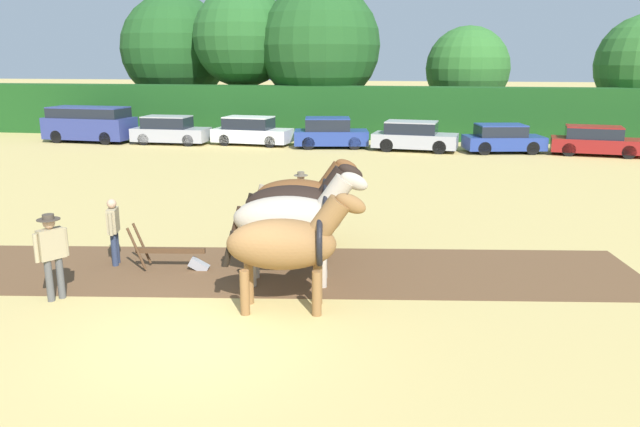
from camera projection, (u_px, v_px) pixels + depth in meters
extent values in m
plane|color=tan|center=(201.00, 338.00, 10.68)|extent=(240.00, 240.00, 0.00)
cube|color=brown|center=(145.00, 269.00, 14.14)|extent=(22.43, 6.35, 0.01)
cube|color=#194719|center=(362.00, 112.00, 36.75)|extent=(64.20, 1.93, 3.02)
cylinder|color=brown|center=(178.00, 102.00, 43.82)|extent=(0.44, 0.44, 3.20)
sphere|color=#1E4C1E|center=(175.00, 49.00, 42.93)|extent=(7.36, 7.36, 7.36)
cylinder|color=#4C3823|center=(244.00, 98.00, 40.69)|extent=(0.44, 0.44, 4.18)
sphere|color=#235623|center=(242.00, 37.00, 39.76)|extent=(6.27, 6.27, 6.27)
cylinder|color=#423323|center=(320.00, 106.00, 39.89)|extent=(0.44, 0.44, 3.32)
sphere|color=#1E4C1E|center=(320.00, 45.00, 38.98)|extent=(7.56, 7.56, 7.56)
cylinder|color=#4C3823|center=(465.00, 111.00, 40.47)|extent=(0.44, 0.44, 2.51)
sphere|color=#2D6628|center=(468.00, 69.00, 39.80)|extent=(5.32, 5.32, 5.32)
ellipsoid|color=brown|center=(281.00, 244.00, 11.60)|extent=(2.17, 1.27, 0.96)
cylinder|color=brown|center=(318.00, 283.00, 12.05)|extent=(0.18, 0.18, 0.86)
cylinder|color=brown|center=(317.00, 293.00, 11.52)|extent=(0.18, 0.18, 0.86)
cylinder|color=brown|center=(249.00, 282.00, 12.09)|extent=(0.18, 0.18, 0.86)
cylinder|color=brown|center=(245.00, 293.00, 11.56)|extent=(0.18, 0.18, 0.86)
cylinder|color=brown|center=(328.00, 219.00, 11.45)|extent=(0.88, 0.56, 0.90)
ellipsoid|color=brown|center=(351.00, 203.00, 11.37)|extent=(0.71, 0.35, 0.54)
cube|color=black|center=(338.00, 208.00, 11.39)|extent=(0.42, 0.13, 0.55)
cylinder|color=black|center=(229.00, 249.00, 11.65)|extent=(0.31, 0.16, 0.71)
torus|color=black|center=(320.00, 241.00, 11.56)|extent=(0.24, 0.97, 0.97)
ellipsoid|color=#B2A38E|center=(288.00, 218.00, 12.99)|extent=(2.39, 1.28, 0.94)
cylinder|color=#B2A38E|center=(323.00, 256.00, 13.46)|extent=(0.18, 0.18, 0.99)
cylinder|color=#B2A38E|center=(323.00, 264.00, 12.93)|extent=(0.18, 0.18, 0.99)
cylinder|color=#B2A38E|center=(255.00, 256.00, 13.50)|extent=(0.18, 0.18, 0.99)
cylinder|color=#B2A38E|center=(252.00, 264.00, 12.97)|extent=(0.18, 0.18, 0.99)
cylinder|color=#B2A38E|center=(334.00, 195.00, 12.85)|extent=(0.87, 0.55, 0.91)
ellipsoid|color=#B2A38E|center=(354.00, 181.00, 12.76)|extent=(0.71, 0.35, 0.54)
cube|color=black|center=(343.00, 186.00, 12.79)|extent=(0.42, 0.14, 0.56)
cylinder|color=black|center=(236.00, 222.00, 13.05)|extent=(0.31, 0.16, 0.71)
torus|color=black|center=(326.00, 215.00, 12.95)|extent=(0.24, 0.95, 0.95)
ellipsoid|color=black|center=(293.00, 204.00, 14.43)|extent=(2.31, 1.23, 0.89)
cylinder|color=black|center=(324.00, 238.00, 14.88)|extent=(0.18, 0.18, 0.96)
cylinder|color=black|center=(323.00, 244.00, 14.38)|extent=(0.18, 0.18, 0.96)
cylinder|color=black|center=(264.00, 237.00, 14.92)|extent=(0.18, 0.18, 0.96)
cylinder|color=black|center=(261.00, 244.00, 14.42)|extent=(0.18, 0.18, 0.96)
cylinder|color=black|center=(333.00, 184.00, 14.29)|extent=(0.83, 0.52, 0.87)
ellipsoid|color=black|center=(350.00, 172.00, 14.21)|extent=(0.71, 0.35, 0.54)
cube|color=black|center=(341.00, 176.00, 14.24)|extent=(0.41, 0.13, 0.54)
cylinder|color=black|center=(248.00, 208.00, 14.48)|extent=(0.31, 0.16, 0.71)
torus|color=black|center=(326.00, 202.00, 14.39)|extent=(0.23, 0.91, 0.91)
ellipsoid|color=brown|center=(297.00, 195.00, 15.88)|extent=(2.16, 1.12, 0.80)
cylinder|color=brown|center=(323.00, 223.00, 16.29)|extent=(0.18, 0.18, 0.91)
cylinder|color=brown|center=(323.00, 228.00, 15.84)|extent=(0.18, 0.18, 0.91)
cylinder|color=brown|center=(272.00, 223.00, 16.33)|extent=(0.18, 0.18, 0.91)
cylinder|color=brown|center=(270.00, 228.00, 15.87)|extent=(0.18, 0.18, 0.91)
cylinder|color=brown|center=(331.00, 177.00, 15.75)|extent=(0.78, 0.48, 0.83)
ellipsoid|color=brown|center=(347.00, 167.00, 15.67)|extent=(0.71, 0.35, 0.54)
cube|color=gray|center=(338.00, 171.00, 15.70)|extent=(0.40, 0.13, 0.52)
cylinder|color=gray|center=(259.00, 198.00, 15.93)|extent=(0.31, 0.16, 0.71)
torus|color=black|center=(325.00, 192.00, 15.85)|extent=(0.22, 0.84, 0.83)
cube|color=#4C331E|center=(171.00, 250.00, 14.02)|extent=(1.57, 0.31, 0.12)
cube|color=#939399|center=(199.00, 265.00, 14.09)|extent=(0.50, 0.26, 0.39)
cylinder|color=#4C331E|center=(142.00, 243.00, 14.21)|extent=(0.40, 0.11, 0.96)
cylinder|color=#4C331E|center=(136.00, 249.00, 13.82)|extent=(0.40, 0.11, 0.96)
cylinder|color=#28334C|center=(116.00, 247.00, 14.48)|extent=(0.14, 0.14, 0.78)
cylinder|color=#28334C|center=(114.00, 249.00, 14.28)|extent=(0.14, 0.14, 0.78)
cube|color=tan|center=(113.00, 220.00, 14.22)|extent=(0.32, 0.49, 0.55)
sphere|color=tan|center=(112.00, 204.00, 14.12)|extent=(0.21, 0.21, 0.21)
cylinder|color=tan|center=(116.00, 218.00, 14.49)|extent=(0.09, 0.09, 0.52)
cylinder|color=tan|center=(110.00, 224.00, 13.96)|extent=(0.09, 0.09, 0.52)
cylinder|color=#4C4C4C|center=(303.00, 213.00, 17.66)|extent=(0.14, 0.14, 0.77)
cylinder|color=#4C4C4C|center=(299.00, 214.00, 17.49)|extent=(0.14, 0.14, 0.77)
cube|color=tan|center=(301.00, 191.00, 17.41)|extent=(0.35, 0.49, 0.54)
sphere|color=tan|center=(301.00, 178.00, 17.32)|extent=(0.21, 0.21, 0.21)
cylinder|color=tan|center=(306.00, 190.00, 17.65)|extent=(0.09, 0.09, 0.51)
cylinder|color=tan|center=(296.00, 194.00, 17.19)|extent=(0.09, 0.09, 0.51)
cylinder|color=#665B4C|center=(301.00, 175.00, 17.31)|extent=(0.40, 0.40, 0.02)
cylinder|color=#665B4C|center=(301.00, 174.00, 17.29)|extent=(0.20, 0.20, 0.10)
cylinder|color=#4C4C4C|center=(60.00, 278.00, 12.36)|extent=(0.14, 0.14, 0.85)
cylinder|color=#4C4C4C|center=(49.00, 281.00, 12.20)|extent=(0.14, 0.14, 0.85)
cube|color=tan|center=(51.00, 244.00, 12.10)|extent=(0.44, 0.53, 0.60)
sphere|color=tan|center=(49.00, 223.00, 12.00)|extent=(0.23, 0.23, 0.23)
cylinder|color=tan|center=(66.00, 242.00, 12.31)|extent=(0.09, 0.09, 0.57)
cylinder|color=tan|center=(36.00, 248.00, 11.89)|extent=(0.09, 0.09, 0.57)
cylinder|color=#42382D|center=(48.00, 219.00, 11.98)|extent=(0.44, 0.44, 0.02)
cylinder|color=#42382D|center=(48.00, 217.00, 11.97)|extent=(0.22, 0.22, 0.10)
cube|color=navy|center=(90.00, 128.00, 35.25)|extent=(5.07, 2.39, 1.18)
cube|color=black|center=(89.00, 113.00, 35.05)|extent=(4.46, 2.15, 0.53)
cube|color=navy|center=(88.00, 107.00, 34.97)|extent=(4.46, 2.15, 0.06)
cylinder|color=black|center=(123.00, 134.00, 35.86)|extent=(0.72, 0.27, 0.71)
cylinder|color=black|center=(106.00, 138.00, 34.16)|extent=(0.72, 0.27, 0.71)
cylinder|color=black|center=(76.00, 133.00, 36.56)|extent=(0.72, 0.27, 0.71)
cylinder|color=black|center=(57.00, 137.00, 34.86)|extent=(0.72, 0.27, 0.71)
cube|color=#9E9EA8|center=(171.00, 134.00, 34.45)|extent=(4.17, 1.77, 0.71)
cube|color=black|center=(167.00, 123.00, 34.33)|extent=(2.51, 1.57, 0.59)
cube|color=#9E9EA8|center=(167.00, 117.00, 34.25)|extent=(2.51, 1.57, 0.06)
cylinder|color=black|center=(198.00, 137.00, 34.99)|extent=(0.63, 0.23, 0.63)
cylinder|color=black|center=(188.00, 140.00, 33.57)|extent=(0.63, 0.23, 0.63)
cylinder|color=black|center=(156.00, 136.00, 35.43)|extent=(0.63, 0.23, 0.63)
cylinder|color=black|center=(144.00, 139.00, 34.02)|extent=(0.63, 0.23, 0.63)
cube|color=silver|center=(253.00, 135.00, 34.09)|extent=(4.41, 2.22, 0.71)
cube|color=black|center=(249.00, 123.00, 33.98)|extent=(2.71, 1.85, 0.60)
cube|color=silver|center=(248.00, 117.00, 33.90)|extent=(2.71, 1.85, 0.06)
cylinder|color=black|center=(280.00, 138.00, 34.50)|extent=(0.64, 0.29, 0.62)
cylinder|color=black|center=(270.00, 142.00, 33.08)|extent=(0.64, 0.29, 0.62)
cylinder|color=black|center=(236.00, 137.00, 35.20)|extent=(0.64, 0.29, 0.62)
cylinder|color=black|center=(225.00, 140.00, 33.78)|extent=(0.64, 0.29, 0.62)
cube|color=navy|center=(331.00, 137.00, 33.04)|extent=(4.11, 2.41, 0.74)
cube|color=black|center=(328.00, 124.00, 32.88)|extent=(2.56, 1.98, 0.61)
cube|color=navy|center=(328.00, 118.00, 32.80)|extent=(2.56, 1.98, 0.06)
cylinder|color=black|center=(353.00, 139.00, 33.87)|extent=(0.69, 0.32, 0.66)
cylinder|color=black|center=(354.00, 143.00, 32.33)|extent=(0.69, 0.32, 0.66)
cylinder|color=black|center=(309.00, 139.00, 33.87)|extent=(0.69, 0.32, 0.66)
cylinder|color=black|center=(308.00, 143.00, 32.33)|extent=(0.69, 0.32, 0.66)
cube|color=#9E9EA8|center=(415.00, 140.00, 31.92)|extent=(4.44, 2.30, 0.69)
cube|color=black|center=(411.00, 128.00, 31.83)|extent=(2.73, 1.92, 0.57)
cube|color=#9E9EA8|center=(412.00, 122.00, 31.75)|extent=(2.73, 1.92, 0.06)
cylinder|color=black|center=(442.00, 143.00, 32.35)|extent=(0.70, 0.30, 0.68)
cylinder|color=black|center=(439.00, 147.00, 30.88)|extent=(0.70, 0.30, 0.68)
cylinder|color=black|center=(392.00, 141.00, 33.07)|extent=(0.70, 0.30, 0.68)
cylinder|color=black|center=(387.00, 145.00, 31.59)|extent=(0.70, 0.30, 0.68)
cube|color=navy|center=(504.00, 142.00, 31.33)|extent=(4.14, 2.52, 0.65)
cube|color=black|center=(501.00, 131.00, 31.19)|extent=(2.59, 2.04, 0.53)
cube|color=navy|center=(501.00, 125.00, 31.11)|extent=(2.59, 2.04, 0.06)
cylinder|color=black|center=(521.00, 144.00, 32.18)|extent=(0.69, 0.34, 0.66)
cylinder|color=black|center=(532.00, 148.00, 30.64)|extent=(0.69, 0.34, 0.66)
cylinder|color=black|center=(475.00, 144.00, 32.12)|extent=(0.69, 0.34, 0.66)
cylinder|color=black|center=(484.00, 148.00, 30.57)|extent=(0.69, 0.34, 0.66)
cube|color=maroon|center=(597.00, 145.00, 30.45)|extent=(4.48, 2.33, 0.65)
cube|color=black|center=(594.00, 133.00, 30.37)|extent=(2.76, 1.91, 0.53)
cube|color=maroon|center=(594.00, 127.00, 30.30)|extent=(2.76, 1.91, 0.06)
cylinder|color=black|center=(624.00, 148.00, 30.80)|extent=(0.67, 0.31, 0.64)
cylinder|color=black|center=(629.00, 152.00, 29.41)|extent=(0.67, 0.31, 0.64)
cylinder|color=black|center=(567.00, 146.00, 31.59)|extent=(0.67, 0.31, 0.64)
cylinder|color=black|center=(569.00, 150.00, 30.20)|extent=(0.67, 0.31, 0.64)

